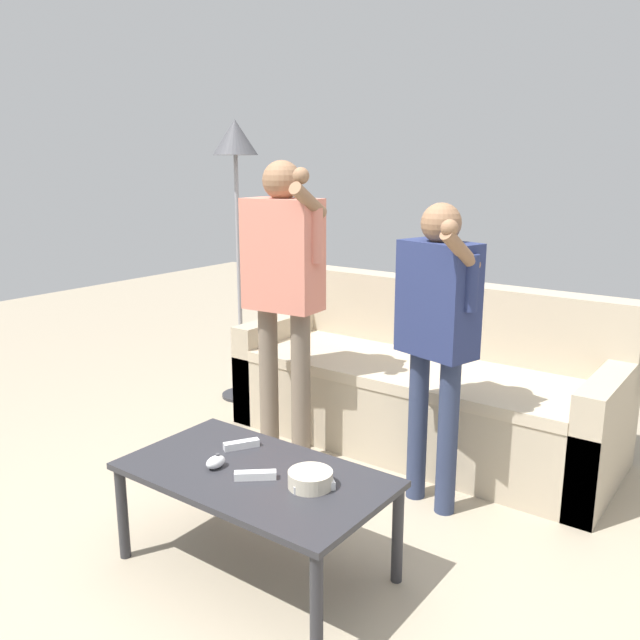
{
  "coord_description": "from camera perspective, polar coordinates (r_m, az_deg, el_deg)",
  "views": [
    {
      "loc": [
        1.45,
        -1.75,
        1.57
      ],
      "look_at": [
        -0.15,
        0.43,
        0.93
      ],
      "focal_mm": 36.81,
      "sensor_mm": 36.0,
      "label": 1
    }
  ],
  "objects": [
    {
      "name": "player_right",
      "position": [
        2.95,
        10.11,
        -0.16
      ],
      "size": [
        0.41,
        0.37,
        1.41
      ],
      "color": "#2D3856",
      "rests_on": "ground"
    },
    {
      "name": "game_remote_wand_spare",
      "position": [
        2.45,
        -0.54,
        -14.29
      ],
      "size": [
        0.13,
        0.14,
        0.03
      ],
      "color": "white",
      "rests_on": "coffee_table"
    },
    {
      "name": "snack_bowl",
      "position": [
        2.47,
        -0.87,
        -13.67
      ],
      "size": [
        0.17,
        0.17,
        0.06
      ],
      "primitive_type": "cylinder",
      "color": "beige",
      "rests_on": "coffee_table"
    },
    {
      "name": "game_remote_wand_far",
      "position": [
        2.79,
        -6.85,
        -10.7
      ],
      "size": [
        0.11,
        0.15,
        0.03
      ],
      "color": "white",
      "rests_on": "coffee_table"
    },
    {
      "name": "ground_plane",
      "position": [
        2.76,
        -3.0,
        -21.25
      ],
      "size": [
        12.0,
        12.0,
        0.0
      ],
      "primitive_type": "plane",
      "color": "tan"
    },
    {
      "name": "player_left",
      "position": [
        3.4,
        -3.24,
        3.75
      ],
      "size": [
        0.48,
        0.3,
        1.59
      ],
      "color": "#756656",
      "rests_on": "ground"
    },
    {
      "name": "floor_lamp",
      "position": [
        4.33,
        -7.32,
        13.06
      ],
      "size": [
        0.29,
        0.29,
        1.84
      ],
      "color": "#2D2D33",
      "rests_on": "ground"
    },
    {
      "name": "game_remote_wand_near",
      "position": [
        2.54,
        -5.65,
        -13.28
      ],
      "size": [
        0.14,
        0.13,
        0.03
      ],
      "color": "white",
      "rests_on": "coffee_table"
    },
    {
      "name": "game_remote_nunchuk",
      "position": [
        2.64,
        -9.06,
        -12.09
      ],
      "size": [
        0.06,
        0.09,
        0.05
      ],
      "color": "white",
      "rests_on": "coffee_table"
    },
    {
      "name": "coffee_table",
      "position": [
        2.62,
        -5.69,
        -13.92
      ],
      "size": [
        1.04,
        0.58,
        0.42
      ],
      "color": "#2D2D33",
      "rests_on": "ground"
    },
    {
      "name": "couch",
      "position": [
        3.83,
        8.99,
        -5.93
      ],
      "size": [
        2.14,
        0.83,
        0.9
      ],
      "color": "#B7A88E",
      "rests_on": "ground"
    }
  ]
}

